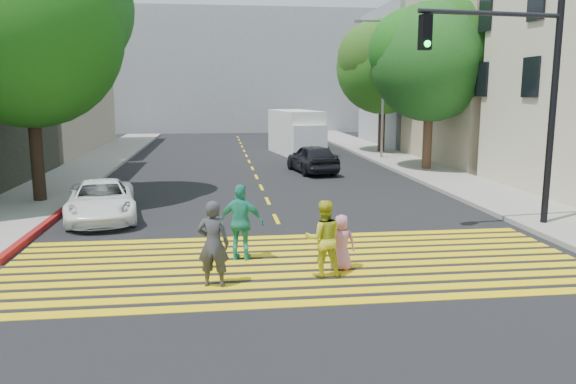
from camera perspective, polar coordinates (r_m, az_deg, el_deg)
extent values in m
plane|color=black|center=(11.98, 1.81, -9.13)|extent=(120.00, 120.00, 0.00)
cube|color=gray|center=(34.07, -18.52, 3.07)|extent=(3.00, 40.00, 0.15)
cube|color=gray|center=(28.38, 14.16, 1.97)|extent=(3.00, 60.00, 0.15)
cube|color=maroon|center=(18.33, -23.23, -2.90)|extent=(0.20, 8.00, 0.16)
cube|color=yellow|center=(10.87, 2.81, -11.17)|extent=(13.40, 0.35, 0.01)
cube|color=yellow|center=(11.38, 2.33, -10.17)|extent=(13.40, 0.35, 0.01)
cube|color=yellow|center=(11.89, 1.89, -9.26)|extent=(13.40, 0.35, 0.01)
cube|color=yellow|center=(12.40, 1.49, -8.43)|extent=(13.40, 0.35, 0.01)
cube|color=yellow|center=(12.92, 1.12, -7.66)|extent=(13.40, 0.35, 0.01)
cube|color=yellow|center=(13.44, 0.78, -6.95)|extent=(13.40, 0.35, 0.01)
cube|color=yellow|center=(13.96, 0.46, -6.29)|extent=(13.40, 0.35, 0.01)
cube|color=yellow|center=(14.48, 0.17, -5.68)|extent=(13.40, 0.35, 0.01)
cube|color=yellow|center=(15.01, -0.10, -5.11)|extent=(13.40, 0.35, 0.01)
cube|color=yellow|center=(15.54, -0.35, -4.58)|extent=(13.40, 0.35, 0.01)
cube|color=yellow|center=(17.71, -1.21, -2.75)|extent=(0.12, 1.40, 0.01)
cube|color=yellow|center=(20.63, -2.08, -0.91)|extent=(0.12, 1.40, 0.01)
cube|color=yellow|center=(23.57, -2.73, 0.48)|extent=(0.12, 1.40, 0.01)
cube|color=yellow|center=(26.53, -3.23, 1.56)|extent=(0.12, 1.40, 0.01)
cube|color=yellow|center=(29.49, -3.64, 2.42)|extent=(0.12, 1.40, 0.01)
cube|color=yellow|center=(32.46, -3.97, 3.12)|extent=(0.12, 1.40, 0.01)
cube|color=yellow|center=(35.44, -4.25, 3.70)|extent=(0.12, 1.40, 0.01)
cube|color=yellow|center=(38.41, -4.48, 4.20)|extent=(0.12, 1.40, 0.01)
cube|color=yellow|center=(41.40, -4.68, 4.62)|extent=(0.12, 1.40, 0.01)
cube|color=yellow|center=(44.38, -4.85, 4.99)|extent=(0.12, 1.40, 0.01)
cube|color=yellow|center=(47.37, -5.00, 5.31)|extent=(0.12, 1.40, 0.01)
cube|color=yellow|center=(50.36, -5.14, 5.59)|extent=(0.12, 1.40, 0.01)
cube|color=tan|center=(34.54, 22.35, 11.12)|extent=(10.00, 10.00, 10.00)
cube|color=gray|center=(44.47, 15.30, 11.13)|extent=(10.00, 10.00, 10.00)
cube|color=gray|center=(59.23, -5.56, 12.06)|extent=(30.00, 8.00, 12.00)
cylinder|color=black|center=(21.72, -24.14, 3.22)|extent=(0.58, 0.58, 3.35)
sphere|color=#0F5D14|center=(21.69, -24.97, 14.44)|extent=(8.38, 8.38, 6.45)
sphere|color=#114F15|center=(22.24, -21.77, 17.04)|extent=(6.29, 6.29, 4.83)
cylinder|color=#4A361E|center=(29.03, 13.96, 5.05)|extent=(0.58, 0.58, 3.07)
sphere|color=#0A3F0E|center=(28.96, 14.30, 12.65)|extent=(7.39, 7.39, 5.78)
sphere|color=#144314|center=(29.38, 16.68, 14.20)|extent=(5.54, 5.54, 4.33)
sphere|color=#133D09|center=(28.78, 12.29, 13.90)|extent=(5.17, 5.17, 4.05)
cylinder|color=#43251F|center=(37.01, 9.48, 6.30)|extent=(0.54, 0.54, 3.13)
sphere|color=#265511|center=(36.97, 9.66, 12.42)|extent=(7.38, 7.38, 5.97)
sphere|color=#0C340A|center=(37.92, 11.01, 13.67)|extent=(5.53, 5.53, 4.48)
sphere|color=#214615|center=(36.28, 8.43, 13.45)|extent=(5.16, 5.16, 4.18)
imported|color=#36373C|center=(11.57, -7.60, -5.25)|extent=(0.74, 0.56, 1.81)
imported|color=gold|center=(12.16, 3.62, -4.73)|extent=(0.82, 0.64, 1.68)
imported|color=#C47492|center=(12.64, 5.43, -5.13)|extent=(0.68, 0.50, 1.27)
imported|color=teal|center=(13.31, -4.76, -3.11)|extent=(1.15, 0.71, 1.83)
imported|color=white|center=(18.48, -18.44, -0.82)|extent=(2.74, 4.66, 1.22)
imported|color=black|center=(27.79, 2.48, 3.43)|extent=(2.31, 4.42, 1.43)
imported|color=gray|center=(40.46, 0.71, 5.52)|extent=(2.47, 5.04, 1.41)
imported|color=black|center=(39.67, 2.51, 5.45)|extent=(2.01, 4.54, 1.45)
cube|color=white|center=(36.36, 0.78, 6.09)|extent=(3.07, 5.84, 2.78)
cube|color=silver|center=(34.06, 1.98, 5.15)|extent=(2.30, 1.65, 2.00)
cylinder|color=black|center=(34.28, 0.33, 4.16)|extent=(0.40, 0.81, 0.78)
cylinder|color=black|center=(34.83, 3.14, 4.24)|extent=(0.40, 0.81, 0.78)
cylinder|color=black|center=(38.12, -1.39, 4.76)|extent=(0.40, 0.81, 0.78)
cylinder|color=black|center=(38.61, 1.18, 4.83)|extent=(0.40, 0.81, 0.78)
cylinder|color=black|center=(17.89, 25.25, 6.86)|extent=(0.22, 0.22, 6.46)
cylinder|color=black|center=(16.73, 20.00, 16.68)|extent=(4.29, 0.63, 0.13)
cube|color=black|center=(15.70, 13.77, 15.48)|extent=(0.31, 0.31, 0.90)
sphere|color=#0FE52E|center=(15.54, 13.98, 14.41)|extent=(0.19, 0.19, 0.17)
cylinder|color=gray|center=(33.49, 9.65, 10.17)|extent=(0.15, 0.15, 8.12)
cylinder|color=slate|center=(33.55, 8.45, 16.84)|extent=(1.63, 0.21, 0.11)
cube|color=slate|center=(33.40, 7.18, 16.82)|extent=(0.46, 0.23, 0.14)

